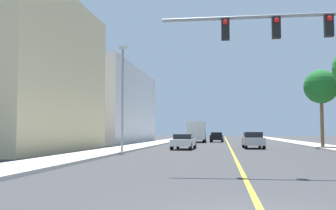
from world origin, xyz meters
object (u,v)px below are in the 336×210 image
object	(u,v)px
car_black	(217,137)
delivery_truck	(197,131)
car_silver	(253,140)
street_lamp	(122,92)
palm_far	(321,87)
car_white	(184,141)

from	to	relation	value
car_black	delivery_truck	world-z (taller)	delivery_truck
car_silver	delivery_truck	size ratio (longest dim) A/B	0.50
car_silver	car_black	distance (m)	21.32
street_lamp	delivery_truck	size ratio (longest dim) A/B	0.91
palm_far	street_lamp	bearing A→B (deg)	-149.50
delivery_truck	car_white	bearing A→B (deg)	-89.83
car_black	delivery_truck	xyz separation A→B (m)	(-2.83, -1.11, 0.82)
street_lamp	car_black	world-z (taller)	street_lamp
car_black	street_lamp	bearing A→B (deg)	-100.13
palm_far	delivery_truck	size ratio (longest dim) A/B	0.84
street_lamp	car_white	xyz separation A→B (m)	(4.03, 5.61, -3.78)
palm_far	delivery_truck	distance (m)	22.72
car_white	car_silver	bearing A→B (deg)	24.56
car_white	delivery_truck	xyz separation A→B (m)	(-0.30, 22.43, 0.86)
street_lamp	car_silver	distance (m)	13.50
car_silver	palm_far	bearing A→B (deg)	12.95
palm_far	car_white	xyz separation A→B (m)	(-12.54, -4.15, -5.00)
palm_far	car_black	xyz separation A→B (m)	(-10.01, 19.39, -4.96)
car_silver	car_white	distance (m)	6.59
car_black	car_white	distance (m)	23.68
street_lamp	car_silver	size ratio (longest dim) A/B	1.82
car_silver	car_black	bearing A→B (deg)	98.38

